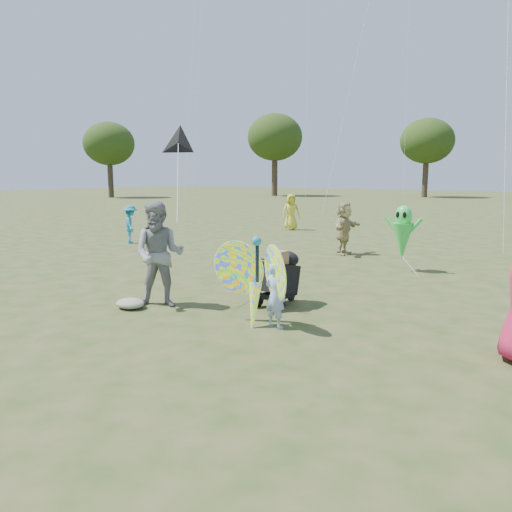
{
  "coord_description": "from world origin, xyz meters",
  "views": [
    {
      "loc": [
        5.02,
        -5.46,
        2.52
      ],
      "look_at": [
        -0.2,
        1.5,
        1.1
      ],
      "focal_mm": 35.0,
      "sensor_mm": 36.0,
      "label": 1
    }
  ],
  "objects_px": {
    "jogging_stroller": "(280,274)",
    "alien_kite": "(403,235)",
    "crowd_d": "(344,228)",
    "butterfly_kite": "(256,281)",
    "crowd_g": "(291,212)",
    "adult_man": "(159,255)",
    "child_girl": "(275,296)",
    "crowd_i": "(131,224)"
  },
  "relations": [
    {
      "from": "jogging_stroller",
      "to": "alien_kite",
      "type": "relative_size",
      "value": 0.63
    },
    {
      "from": "crowd_d",
      "to": "butterfly_kite",
      "type": "bearing_deg",
      "value": -166.45
    },
    {
      "from": "crowd_g",
      "to": "alien_kite",
      "type": "bearing_deg",
      "value": -83.63
    },
    {
      "from": "adult_man",
      "to": "jogging_stroller",
      "type": "height_order",
      "value": "adult_man"
    },
    {
      "from": "child_girl",
      "to": "alien_kite",
      "type": "height_order",
      "value": "alien_kite"
    },
    {
      "from": "adult_man",
      "to": "butterfly_kite",
      "type": "height_order",
      "value": "adult_man"
    },
    {
      "from": "crowd_g",
      "to": "butterfly_kite",
      "type": "height_order",
      "value": "crowd_g"
    },
    {
      "from": "child_girl",
      "to": "adult_man",
      "type": "height_order",
      "value": "adult_man"
    },
    {
      "from": "alien_kite",
      "to": "child_girl",
      "type": "bearing_deg",
      "value": -88.53
    },
    {
      "from": "crowd_i",
      "to": "butterfly_kite",
      "type": "distance_m",
      "value": 11.29
    },
    {
      "from": "crowd_i",
      "to": "jogging_stroller",
      "type": "relative_size",
      "value": 1.3
    },
    {
      "from": "child_girl",
      "to": "crowd_i",
      "type": "distance_m",
      "value": 11.56
    },
    {
      "from": "adult_man",
      "to": "jogging_stroller",
      "type": "distance_m",
      "value": 2.35
    },
    {
      "from": "crowd_d",
      "to": "crowd_g",
      "type": "height_order",
      "value": "crowd_d"
    },
    {
      "from": "crowd_d",
      "to": "crowd_g",
      "type": "xyz_separation_m",
      "value": [
        -5.28,
        5.06,
        -0.02
      ]
    },
    {
      "from": "crowd_i",
      "to": "child_girl",
      "type": "bearing_deg",
      "value": -170.31
    },
    {
      "from": "adult_man",
      "to": "crowd_i",
      "type": "xyz_separation_m",
      "value": [
        -7.7,
        5.57,
        -0.3
      ]
    },
    {
      "from": "crowd_g",
      "to": "butterfly_kite",
      "type": "distance_m",
      "value": 14.95
    },
    {
      "from": "adult_man",
      "to": "alien_kite",
      "type": "height_order",
      "value": "adult_man"
    },
    {
      "from": "child_girl",
      "to": "crowd_d",
      "type": "bearing_deg",
      "value": -64.91
    },
    {
      "from": "adult_man",
      "to": "jogging_stroller",
      "type": "relative_size",
      "value": 1.86
    },
    {
      "from": "crowd_g",
      "to": "crowd_i",
      "type": "distance_m",
      "value": 7.77
    },
    {
      "from": "child_girl",
      "to": "alien_kite",
      "type": "xyz_separation_m",
      "value": [
        -0.16,
        6.09,
        0.42
      ]
    },
    {
      "from": "butterfly_kite",
      "to": "crowd_i",
      "type": "bearing_deg",
      "value": 151.21
    },
    {
      "from": "butterfly_kite",
      "to": "alien_kite",
      "type": "height_order",
      "value": "alien_kite"
    },
    {
      "from": "jogging_stroller",
      "to": "crowd_d",
      "type": "bearing_deg",
      "value": 106.94
    },
    {
      "from": "child_girl",
      "to": "jogging_stroller",
      "type": "distance_m",
      "value": 1.47
    },
    {
      "from": "crowd_i",
      "to": "adult_man",
      "type": "bearing_deg",
      "value": -178.59
    },
    {
      "from": "crowd_g",
      "to": "adult_man",
      "type": "bearing_deg",
      "value": -110.39
    },
    {
      "from": "crowd_g",
      "to": "jogging_stroller",
      "type": "height_order",
      "value": "crowd_g"
    },
    {
      "from": "crowd_g",
      "to": "jogging_stroller",
      "type": "bearing_deg",
      "value": -100.99
    },
    {
      "from": "butterfly_kite",
      "to": "alien_kite",
      "type": "xyz_separation_m",
      "value": [
        0.19,
        6.16,
        0.21
      ]
    },
    {
      "from": "alien_kite",
      "to": "crowd_d",
      "type": "bearing_deg",
      "value": 147.03
    },
    {
      "from": "crowd_i",
      "to": "jogging_stroller",
      "type": "distance_m",
      "value": 10.33
    },
    {
      "from": "crowd_d",
      "to": "butterfly_kite",
      "type": "distance_m",
      "value": 8.15
    },
    {
      "from": "child_girl",
      "to": "jogging_stroller",
      "type": "bearing_deg",
      "value": -53.17
    },
    {
      "from": "crowd_i",
      "to": "jogging_stroller",
      "type": "height_order",
      "value": "crowd_i"
    },
    {
      "from": "crowd_g",
      "to": "alien_kite",
      "type": "distance_m",
      "value": 10.29
    },
    {
      "from": "alien_kite",
      "to": "jogging_stroller",
      "type": "bearing_deg",
      "value": -97.08
    },
    {
      "from": "crowd_i",
      "to": "butterfly_kite",
      "type": "bearing_deg",
      "value": -171.46
    },
    {
      "from": "crowd_d",
      "to": "alien_kite",
      "type": "relative_size",
      "value": 0.97
    },
    {
      "from": "crowd_g",
      "to": "crowd_i",
      "type": "xyz_separation_m",
      "value": [
        -2.28,
        -7.43,
        -0.12
      ]
    }
  ]
}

